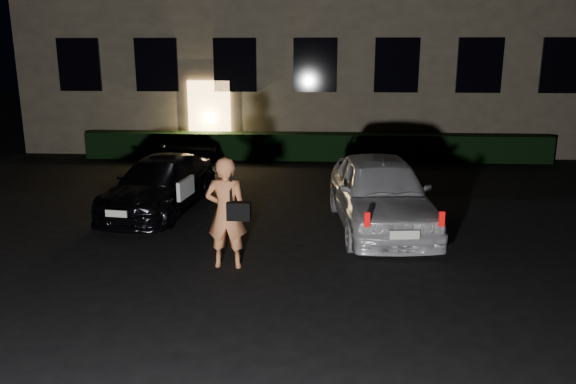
{
  "coord_description": "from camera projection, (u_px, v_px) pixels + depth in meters",
  "views": [
    {
      "loc": [
        0.32,
        -7.58,
        3.46
      ],
      "look_at": [
        -0.3,
        2.0,
        1.04
      ],
      "focal_mm": 35.0,
      "sensor_mm": 36.0,
      "label": 1
    }
  ],
  "objects": [
    {
      "name": "hatch",
      "position": [
        380.0,
        192.0,
        11.1
      ],
      "size": [
        2.13,
        4.45,
        1.47
      ],
      "rotation": [
        0.0,
        0.0,
        0.1
      ],
      "color": "silver",
      "rests_on": "ground"
    },
    {
      "name": "sedan",
      "position": [
        160.0,
        185.0,
        12.41
      ],
      "size": [
        2.09,
        4.18,
        1.16
      ],
      "rotation": [
        0.0,
        0.0,
        -0.12
      ],
      "color": "black",
      "rests_on": "ground"
    },
    {
      "name": "man",
      "position": [
        226.0,
        213.0,
        9.04
      ],
      "size": [
        0.75,
        0.44,
        1.84
      ],
      "rotation": [
        0.0,
        0.0,
        3.14
      ],
      "color": "#DB7F4C",
      "rests_on": "ground"
    },
    {
      "name": "ground",
      "position": [
        299.0,
        294.0,
        8.2
      ],
      "size": [
        80.0,
        80.0,
        0.0
      ],
      "primitive_type": "plane",
      "color": "black",
      "rests_on": "ground"
    },
    {
      "name": "hedge",
      "position": [
        314.0,
        147.0,
        18.25
      ],
      "size": [
        15.0,
        0.7,
        0.85
      ],
      "primitive_type": "cube",
      "color": "black",
      "rests_on": "ground"
    }
  ]
}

